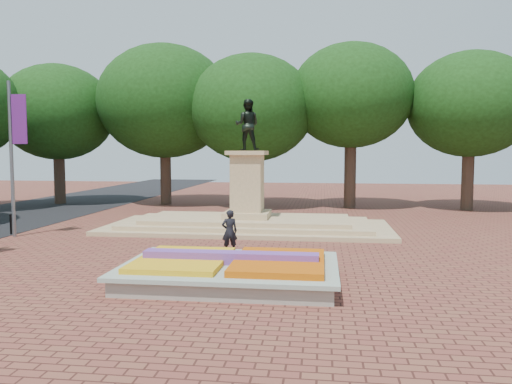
% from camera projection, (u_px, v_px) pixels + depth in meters
% --- Properties ---
extents(ground, '(90.00, 90.00, 0.00)m').
position_uv_depth(ground, '(212.00, 266.00, 16.90)').
color(ground, brown).
rests_on(ground, ground).
extents(flower_bed, '(6.30, 4.30, 0.91)m').
position_uv_depth(flower_bed, '(231.00, 270.00, 14.75)').
color(flower_bed, gray).
rests_on(flower_bed, ground).
extents(monument, '(14.00, 6.00, 6.40)m').
position_uv_depth(monument, '(247.00, 212.00, 24.73)').
color(monument, tan).
rests_on(monument, ground).
extents(tree_row_back, '(44.80, 8.80, 10.43)m').
position_uv_depth(tree_row_back, '(303.00, 110.00, 33.83)').
color(tree_row_back, '#3C2E20').
rests_on(tree_row_back, ground).
extents(pedestrian, '(0.71, 0.59, 1.66)m').
position_uv_depth(pedestrian, '(230.00, 231.00, 18.95)').
color(pedestrian, black).
rests_on(pedestrian, ground).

